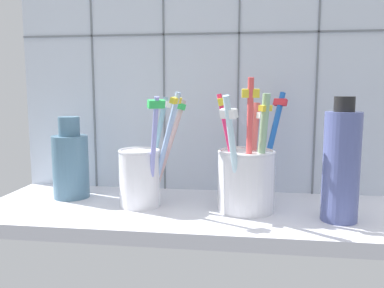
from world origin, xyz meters
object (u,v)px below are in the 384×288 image
(toothbrush_cup_right, at_px, (247,175))
(soap_bottle, at_px, (341,165))
(ceramic_vase, at_px, (71,163))
(toothbrush_cup_left, at_px, (142,173))

(toothbrush_cup_right, distance_m, soap_bottle, 0.13)
(ceramic_vase, bearing_deg, soap_bottle, -8.60)
(ceramic_vase, xyz_separation_m, soap_bottle, (0.41, -0.06, 0.02))
(toothbrush_cup_left, bearing_deg, toothbrush_cup_right, -0.27)
(toothbrush_cup_right, bearing_deg, ceramic_vase, 173.75)
(toothbrush_cup_right, relative_size, soap_bottle, 1.15)
(ceramic_vase, bearing_deg, toothbrush_cup_left, -13.37)
(toothbrush_cup_right, height_order, soap_bottle, toothbrush_cup_right)
(soap_bottle, bearing_deg, ceramic_vase, 171.40)
(toothbrush_cup_left, relative_size, toothbrush_cup_right, 0.90)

